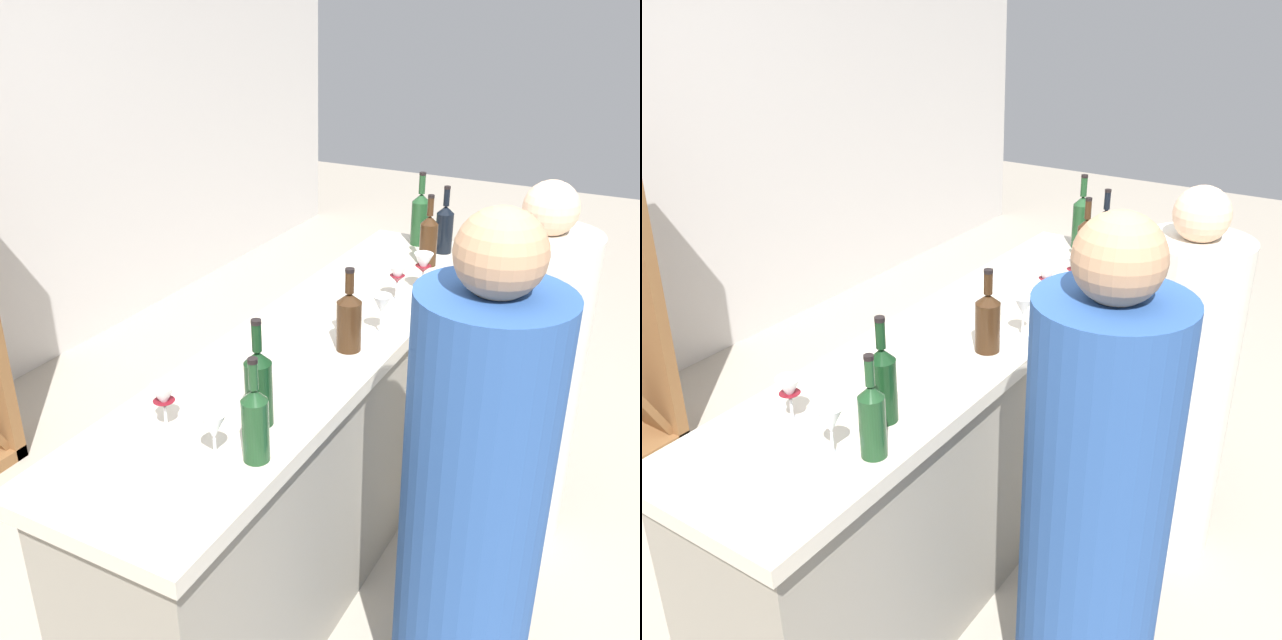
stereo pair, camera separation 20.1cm
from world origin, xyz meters
TOP-DOWN VIEW (x-y plane):
  - ground_plane at (0.00, 0.00)m, footprint 12.00×12.00m
  - bar_counter at (0.00, 0.00)m, footprint 2.31×0.57m
  - wine_bottle_leftmost_olive_green at (-0.72, -0.20)m, footprint 0.07×0.07m
  - wine_bottle_second_left_dark_green at (-0.58, -0.12)m, footprint 0.08×0.08m
  - wine_bottle_center_amber_brown at (-0.06, -0.14)m, footprint 0.08×0.08m
  - wine_bottle_second_right_amber_brown at (0.80, -0.09)m, footprint 0.07×0.07m
  - wine_bottle_rightmost_near_black at (0.99, -0.10)m, footprint 0.08×0.08m
  - wine_bottle_far_right_olive_green at (1.04, 0.04)m, footprint 0.08×0.08m
  - wine_glass_near_left at (0.09, -0.19)m, footprint 0.07×0.07m
  - wine_glass_near_center at (0.52, -0.18)m, footprint 0.07×0.07m
  - wine_glass_near_right at (0.38, -0.13)m, footprint 0.07×0.07m
  - wine_glass_far_left at (-0.79, -0.12)m, footprint 0.07×0.07m
  - wine_glass_far_center at (-0.73, 0.08)m, footprint 0.07×0.07m
  - person_left_guest at (-0.39, -0.68)m, footprint 0.47×0.47m
  - person_center_guest at (0.50, -0.63)m, footprint 0.50×0.50m

SIDE VIEW (x-z plane):
  - ground_plane at x=0.00m, z-range 0.00..0.00m
  - bar_counter at x=0.00m, z-range 0.00..0.95m
  - person_center_guest at x=0.50m, z-range -0.07..1.38m
  - person_left_guest at x=-0.39m, z-range -0.07..1.52m
  - wine_glass_far_center at x=-0.73m, z-range 0.97..1.11m
  - wine_glass_near_right at x=0.38m, z-range 0.97..1.12m
  - wine_glass_near_left at x=0.09m, z-range 0.98..1.12m
  - wine_bottle_center_amber_brown at x=-0.06m, z-range 0.91..1.19m
  - wine_glass_near_center at x=0.52m, z-range 0.97..1.13m
  - wine_glass_far_left at x=-0.79m, z-range 0.98..1.13m
  - wine_bottle_leftmost_olive_green at x=-0.72m, z-range 0.91..1.20m
  - wine_bottle_rightmost_near_black at x=0.99m, z-range 0.91..1.21m
  - wine_bottle_second_right_amber_brown at x=0.80m, z-range 0.91..1.21m
  - wine_bottle_second_left_dark_green at x=-0.58m, z-range 0.90..1.22m
  - wine_bottle_far_right_olive_green at x=1.04m, z-range 0.90..1.24m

